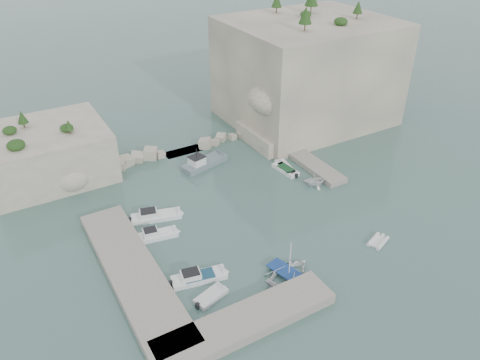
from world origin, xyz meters
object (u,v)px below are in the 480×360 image
rowboat (289,276)px  tender_east_b (285,171)px  motorboat_b (157,237)px  work_boat (205,166)px  tender_east_a (315,185)px  motorboat_e (211,298)px  motorboat_d (199,279)px  tender_east_d (273,151)px  inflatable_dinghy (378,242)px  motorboat_a (157,218)px  tender_east_c (285,169)px

rowboat → tender_east_b: rowboat is taller
motorboat_b → work_boat: size_ratio=0.67×
tender_east_b → work_boat: bearing=45.9°
tender_east_a → tender_east_b: bearing=36.4°
motorboat_b → motorboat_e: bearing=-75.5°
motorboat_e → rowboat: (8.51, -1.34, 0.00)m
motorboat_d → tender_east_d: (22.39, 19.77, 0.00)m
motorboat_e → inflatable_dinghy: bearing=-22.4°
rowboat → work_boat: work_boat is taller
tender_east_d → tender_east_a: bearing=174.4°
motorboat_a → motorboat_d: (-0.09, -12.40, 0.00)m
motorboat_d → motorboat_a: bearing=100.7°
motorboat_a → motorboat_b: 3.80m
tender_east_a → tender_east_b: tender_east_a is taller
inflatable_dinghy → work_boat: bearing=88.5°
motorboat_b → inflatable_dinghy: (21.75, -13.73, 0.00)m
tender_east_b → tender_east_d: size_ratio=1.05×
work_boat → tender_east_c: bearing=-49.0°
inflatable_dinghy → rowboat: bearing=156.0°
motorboat_a → rowboat: motorboat_a is taller
motorboat_e → motorboat_b: motorboat_b is taller
motorboat_b → tender_east_b: 22.30m
motorboat_b → tender_east_a: tender_east_a is taller
motorboat_d → tender_east_b: size_ratio=1.30×
motorboat_e → motorboat_b: bearing=78.1°
motorboat_a → motorboat_d: 12.40m
motorboat_a → tender_east_c: motorboat_a is taller
rowboat → tender_east_c: rowboat is taller
rowboat → motorboat_d: bearing=48.6°
motorboat_b → tender_east_c: 22.78m
motorboat_e → rowboat: 8.62m
rowboat → tender_east_c: 22.51m
motorboat_b → tender_east_c: bearing=23.3°
motorboat_d → motorboat_e: bearing=-81.5°
motorboat_d → inflatable_dinghy: (20.54, -4.90, 0.00)m
motorboat_b → tender_east_d: size_ratio=1.14×
motorboat_d → inflatable_dinghy: 21.12m
motorboat_d → motorboat_b: bearing=108.9°
motorboat_d → tender_east_a: tender_east_a is taller
tender_east_b → tender_east_c: (0.35, 0.59, 0.00)m
rowboat → tender_east_b: bearing=-47.9°
motorboat_b → tender_east_b: motorboat_b is taller
motorboat_a → motorboat_d: bearing=-75.8°
motorboat_d → tender_east_a: 23.60m
inflatable_dinghy → work_boat: (-9.42, 26.04, 0.00)m
motorboat_e → work_boat: work_boat is taller
tender_east_b → motorboat_b: bearing=96.7°
tender_east_c → work_boat: work_boat is taller
tender_east_c → work_boat: (-9.76, 6.77, 0.00)m
rowboat → work_boat: 25.63m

